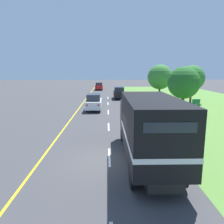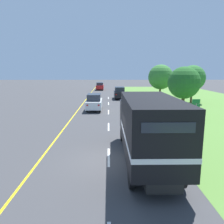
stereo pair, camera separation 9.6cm
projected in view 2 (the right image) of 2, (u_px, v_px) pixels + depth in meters
The scene contains 16 objects.
ground_plane at pixel (109, 161), 11.65m from camera, with size 200.00×200.00×0.00m, color #3D3D3F.
grass_shoulder at pixel (208, 105), 29.85m from camera, with size 20.00×68.51×0.01m, color #568438.
edge_line_yellow at pixel (81, 106), 29.56m from camera, with size 0.12×68.51×0.01m, color yellow.
centre_dash_near at pixel (109, 157), 12.15m from camera, with size 0.12×2.60×0.01m, color white.
centre_dash_mid_a at pixel (109, 127), 18.63m from camera, with size 0.12×2.60×0.01m, color white.
centre_dash_mid_b at pixel (109, 112), 25.11m from camera, with size 0.12×2.60×0.01m, color white.
centre_dash_far at pixel (108, 103), 31.59m from camera, with size 0.12×2.60×0.01m, color white.
centre_dash_farthest at pixel (108, 98), 38.07m from camera, with size 0.12×2.60×0.01m, color white.
horse_trailer_truck at pixel (147, 126), 11.05m from camera, with size 2.40×8.24×3.50m.
lead_car_white at pixel (94, 102), 26.17m from camera, with size 1.80×4.27×1.98m.
lead_car_black_ahead at pixel (119, 93), 36.61m from camera, with size 1.80×4.20×2.01m.
lead_car_red_ahead at pixel (100, 86), 53.18m from camera, with size 1.80×4.47×1.83m.
highway_sign at pixel (188, 112), 16.92m from camera, with size 1.90×0.09×2.56m.
roadside_tree_near at pixel (184, 83), 22.47m from camera, with size 3.32×3.32×5.14m.
roadside_tree_mid at pixel (192, 78), 31.66m from camera, with size 3.69×3.69×5.47m.
roadside_tree_far at pixel (161, 77), 38.56m from camera, with size 4.36×4.36×5.74m.
Camera 2 is at (-0.01, -10.96, 4.75)m, focal length 35.00 mm.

